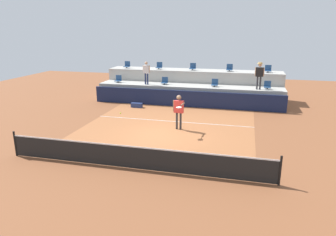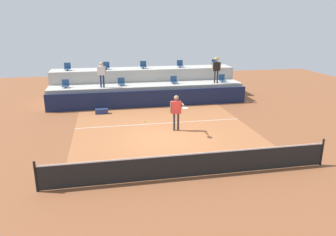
{
  "view_description": "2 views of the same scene",
  "coord_description": "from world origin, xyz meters",
  "views": [
    {
      "loc": [
        3.87,
        -14.13,
        5.13
      ],
      "look_at": [
        0.54,
        -0.9,
        1.18
      ],
      "focal_mm": 33.23,
      "sensor_mm": 36.0,
      "label": 1
    },
    {
      "loc": [
        -2.84,
        -14.03,
        5.36
      ],
      "look_at": [
        -0.18,
        -0.72,
        1.25
      ],
      "focal_mm": 34.32,
      "sensor_mm": 36.0,
      "label": 2
    }
  ],
  "objects": [
    {
      "name": "court_inner_paint",
      "position": [
        0.0,
        1.0,
        0.0
      ],
      "size": [
        9.0,
        10.0,
        0.01
      ],
      "primitive_type": "cube",
      "color": "#A36038",
      "rests_on": "ground_plane"
    },
    {
      "name": "tennis_net",
      "position": [
        0.0,
        -4.0,
        0.5
      ],
      "size": [
        10.48,
        0.08,
        1.07
      ],
      "color": "black",
      "rests_on": "ground_plane"
    },
    {
      "name": "spectator_leaning_on_rail",
      "position": [
        -2.99,
        6.85,
        2.22
      ],
      "size": [
        0.57,
        0.27,
        1.62
      ],
      "color": "navy",
      "rests_on": "seating_tier_lower"
    },
    {
      "name": "stadium_chair_upper_right",
      "position": [
        2.67,
        9.03,
        2.31
      ],
      "size": [
        0.44,
        0.4,
        0.52
      ],
      "color": "#2D2D33",
      "rests_on": "seating_tier_upper"
    },
    {
      "name": "stadium_chair_upper_center",
      "position": [
        -0.04,
        9.03,
        2.31
      ],
      "size": [
        0.44,
        0.4,
        0.52
      ],
      "color": "#2D2D33",
      "rests_on": "seating_tier_upper"
    },
    {
      "name": "stadium_chair_lower_left",
      "position": [
        -1.76,
        7.23,
        1.46
      ],
      "size": [
        0.44,
        0.4,
        0.52
      ],
      "color": "#2D2D33",
      "rests_on": "seating_tier_lower"
    },
    {
      "name": "court_service_line",
      "position": [
        0.0,
        2.4,
        0.01
      ],
      "size": [
        9.0,
        0.06,
        0.0
      ],
      "primitive_type": "cube",
      "color": "silver",
      "rests_on": "ground_plane"
    },
    {
      "name": "stadium_chair_lower_far_right",
      "position": [
        5.29,
        7.23,
        1.46
      ],
      "size": [
        0.44,
        0.4,
        0.52
      ],
      "color": "#2D2D33",
      "rests_on": "seating_tier_lower"
    },
    {
      "name": "sponsor_backboard",
      "position": [
        0.0,
        6.0,
        0.55
      ],
      "size": [
        13.0,
        0.16,
        1.1
      ],
      "primitive_type": "cube",
      "color": "#141E42",
      "rests_on": "ground_plane"
    },
    {
      "name": "tennis_ball",
      "position": [
        -1.37,
        -1.89,
        1.54
      ],
      "size": [
        0.07,
        0.07,
        0.07
      ],
      "color": "#CCE033"
    },
    {
      "name": "equipment_bag",
      "position": [
        -3.12,
        5.01,
        0.15
      ],
      "size": [
        0.76,
        0.28,
        0.3
      ],
      "primitive_type": "cube",
      "color": "navy",
      "rests_on": "ground_plane"
    },
    {
      "name": "stadium_chair_upper_far_left",
      "position": [
        -5.3,
        9.03,
        2.31
      ],
      "size": [
        0.44,
        0.4,
        0.52
      ],
      "color": "#2D2D33",
      "rests_on": "seating_tier_upper"
    },
    {
      "name": "stadium_chair_upper_left",
      "position": [
        -2.66,
        9.03,
        2.31
      ],
      "size": [
        0.44,
        0.4,
        0.52
      ],
      "color": "#2D2D33",
      "rests_on": "seating_tier_upper"
    },
    {
      "name": "seating_tier_lower",
      "position": [
        0.0,
        7.3,
        0.62
      ],
      "size": [
        13.0,
        1.8,
        1.25
      ],
      "primitive_type": "cube",
      "color": "#ADAAA3",
      "rests_on": "ground_plane"
    },
    {
      "name": "stadium_chair_lower_far_left",
      "position": [
        -5.32,
        7.23,
        1.46
      ],
      "size": [
        0.44,
        0.4,
        0.52
      ],
      "color": "#2D2D33",
      "rests_on": "seating_tier_lower"
    },
    {
      "name": "seating_tier_upper",
      "position": [
        0.0,
        9.1,
        1.05
      ],
      "size": [
        13.0,
        1.8,
        2.1
      ],
      "primitive_type": "cube",
      "color": "#ADAAA3",
      "rests_on": "ground_plane"
    },
    {
      "name": "stadium_chair_upper_far_right",
      "position": [
        5.36,
        9.03,
        2.31
      ],
      "size": [
        0.44,
        0.4,
        0.52
      ],
      "color": "#2D2D33",
      "rests_on": "seating_tier_upper"
    },
    {
      "name": "ground_plane",
      "position": [
        0.0,
        0.0,
        0.0
      ],
      "size": [
        40.0,
        40.0,
        0.0
      ],
      "primitive_type": "plane",
      "color": "brown"
    },
    {
      "name": "tennis_player",
      "position": [
        0.62,
        1.09,
        1.14
      ],
      "size": [
        0.67,
        1.27,
        1.83
      ],
      "color": "#2D2D33",
      "rests_on": "ground_plane"
    },
    {
      "name": "stadium_chair_lower_right",
      "position": [
        1.82,
        7.23,
        1.46
      ],
      "size": [
        0.44,
        0.4,
        0.52
      ],
      "color": "#2D2D33",
      "rests_on": "seating_tier_lower"
    },
    {
      "name": "spectator_with_hat",
      "position": [
        4.71,
        6.85,
        2.34
      ],
      "size": [
        0.6,
        0.47,
        1.77
      ],
      "color": "#2D2D33",
      "rests_on": "seating_tier_lower"
    }
  ]
}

